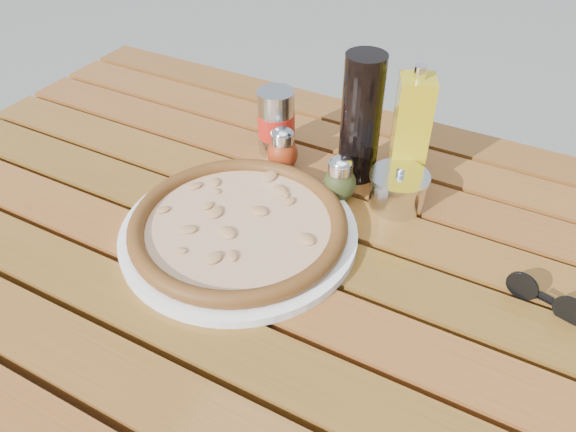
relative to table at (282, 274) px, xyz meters
The scene contains 10 objects.
table is the anchor object (origin of this frame).
plate 0.11m from the table, 157.12° to the right, with size 0.36×0.36×0.01m, color white.
pizza 0.12m from the table, 157.12° to the right, with size 0.38×0.38×0.03m.
pepper_shaker 0.22m from the table, 118.40° to the left, with size 0.07×0.07×0.08m.
oregano_shaker 0.18m from the table, 75.21° to the left, with size 0.06×0.06×0.08m.
dark_bottle 0.28m from the table, 81.12° to the left, with size 0.07×0.07×0.22m, color black.
soda_can 0.28m from the table, 121.05° to the left, with size 0.09×0.09×0.12m.
olive_oil_cruet 0.31m from the table, 64.47° to the left, with size 0.07×0.07×0.21m.
parmesan_tin 0.23m from the table, 52.69° to the left, with size 0.11×0.11×0.07m.
sunglasses 0.39m from the table, ahead, with size 0.11×0.04×0.04m.
Camera 1 is at (0.31, -0.55, 1.32)m, focal length 35.00 mm.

